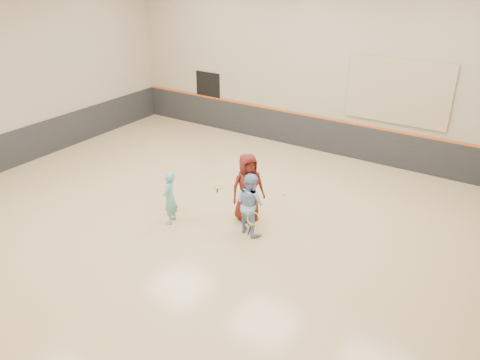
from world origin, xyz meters
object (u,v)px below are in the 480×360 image
Objects in this scene: girl at (170,198)px; instructor at (250,204)px; young_man at (248,187)px; spare_racket at (218,186)px.

instructor reaches higher than girl.
girl is 2.01m from young_man.
spare_racket is at bearing 164.87° from girl.
young_man is at bearing -31.90° from spare_racket.
girl is 2.06× the size of spare_racket.
instructor is at bearing -36.96° from spare_racket.
spare_racket is (-2.13, 1.60, -0.75)m from instructor.
spare_racket is (-0.16, 2.31, -0.67)m from girl.
girl is 2.10m from instructor.
girl is 0.78× the size of young_man.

